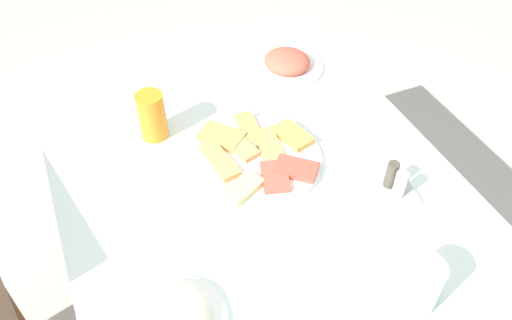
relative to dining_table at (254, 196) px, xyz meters
name	(u,v)px	position (x,y,z in m)	size (l,w,h in m)	color
dining_table	(254,196)	(0.00, 0.00, 0.00)	(1.19, 0.87, 0.71)	white
pide_platter	(257,157)	(0.04, -0.03, 0.08)	(0.30, 0.29, 0.03)	white
salad_plate_rice	(287,63)	(0.34, -0.25, 0.09)	(0.20, 0.20, 0.05)	white
soda_can	(152,116)	(0.22, 0.17, 0.13)	(0.07, 0.07, 0.12)	orange
drinking_glass	(418,285)	(-0.41, -0.14, 0.13)	(0.08, 0.08, 0.11)	silver
condiment_caddy	(394,186)	(-0.17, -0.26, 0.10)	(0.10, 0.10, 0.08)	#B2B2B7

